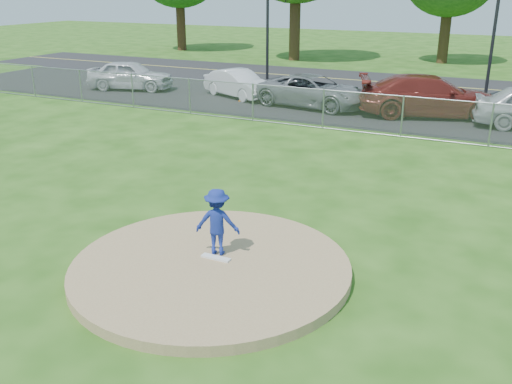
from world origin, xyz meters
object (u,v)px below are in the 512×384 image
at_px(pitcher, 217,222).
at_px(parked_car_white, 239,84).
at_px(parked_car_silver, 130,75).
at_px(parked_car_darkred, 430,96).
at_px(traffic_signal_left, 271,20).
at_px(parked_car_gray, 313,91).
at_px(traffic_cone, 243,93).

height_order(pitcher, parked_car_white, pitcher).
xyz_separation_m(pitcher, parked_car_white, (-7.83, 15.89, -0.21)).
xyz_separation_m(parked_car_silver, parked_car_darkred, (15.26, 0.30, 0.10)).
height_order(pitcher, parked_car_darkred, parked_car_darkred).
relative_size(parked_car_white, parked_car_darkred, 0.68).
height_order(traffic_signal_left, parked_car_gray, traffic_signal_left).
bearing_deg(parked_car_silver, pitcher, -152.90).
bearing_deg(parked_car_silver, traffic_signal_left, -55.07).
height_order(traffic_signal_left, parked_car_darkred, traffic_signal_left).
bearing_deg(parked_car_white, parked_car_silver, 119.55).
height_order(traffic_signal_left, parked_car_silver, traffic_signal_left).
bearing_deg(pitcher, parked_car_white, -81.05).
bearing_deg(parked_car_darkred, parked_car_silver, 71.64).
height_order(pitcher, traffic_cone, pitcher).
bearing_deg(parked_car_darkred, parked_car_white, 68.70).
relative_size(pitcher, traffic_cone, 1.73).
distance_m(parked_car_silver, parked_car_gray, 10.22).
bearing_deg(parked_car_darkred, traffic_cone, 73.96).
distance_m(parked_car_white, parked_car_darkred, 9.18).
distance_m(traffic_cone, parked_car_darkred, 8.53).
relative_size(pitcher, parked_car_white, 0.34).
bearing_deg(parked_car_darkred, traffic_signal_left, 39.71).
bearing_deg(traffic_cone, parked_car_white, 129.69).
xyz_separation_m(traffic_signal_left, traffic_cone, (1.52, -6.49, -2.96)).
bearing_deg(traffic_cone, pitcher, -64.58).
relative_size(traffic_cone, parked_car_darkred, 0.13).
height_order(parked_car_white, parked_car_gray, parked_car_gray).
relative_size(traffic_signal_left, parked_car_gray, 1.10).
distance_m(traffic_signal_left, pitcher, 23.39).
bearing_deg(parked_car_gray, pitcher, -158.22).
bearing_deg(traffic_cone, parked_car_gray, 2.90).
height_order(pitcher, parked_car_gray, pitcher).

